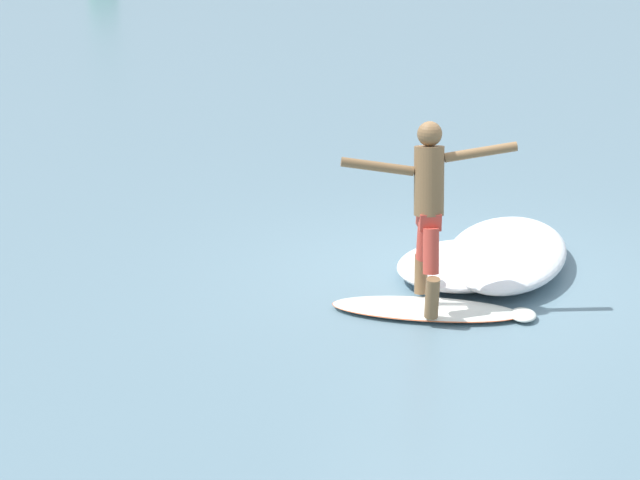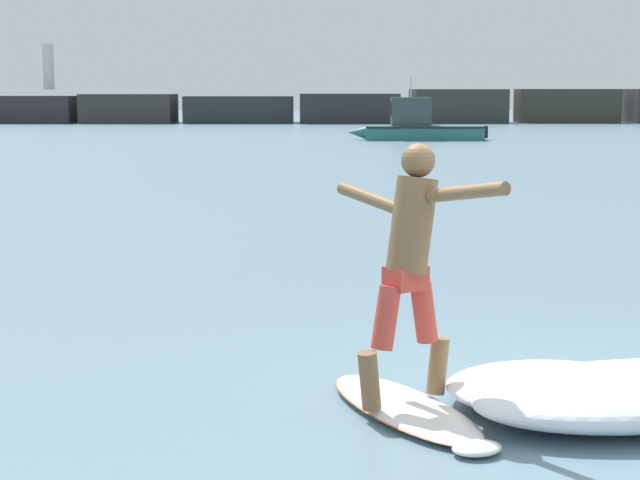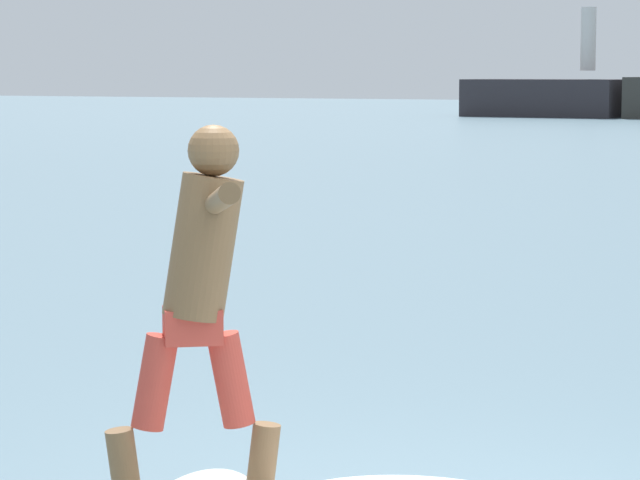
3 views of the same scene
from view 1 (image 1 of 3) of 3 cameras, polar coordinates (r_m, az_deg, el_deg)
name	(u,v)px [view 1 (image 1 of 3)]	position (r m, az deg, el deg)	size (l,w,h in m)	color
ground_plane	(447,277)	(11.28, 6.81, -2.00)	(200.00, 200.00, 0.00)	slate
surfboard	(429,309)	(10.33, 5.84, -3.70)	(1.27, 1.98, 0.22)	white
surfer	(429,200)	(10.01, 5.81, 2.15)	(1.05, 1.38, 1.78)	brown
wave_foam_at_tail	(507,253)	(11.55, 9.93, -0.69)	(2.61, 1.81, 0.36)	white
wave_foam_at_nose	(464,265)	(11.27, 7.71, -1.32)	(1.77, 1.54, 0.27)	white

